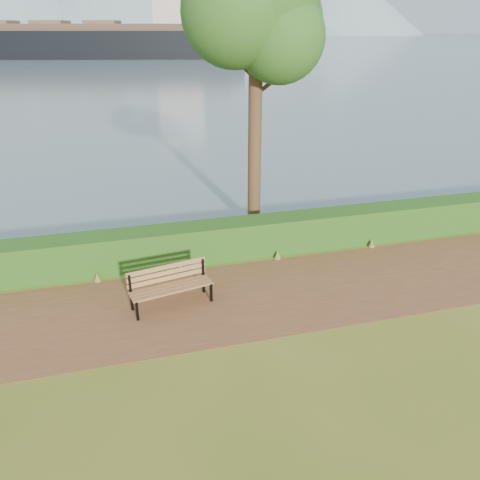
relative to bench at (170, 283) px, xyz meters
name	(u,v)px	position (x,y,z in m)	size (l,w,h in m)	color
ground	(241,306)	(1.55, -0.52, -0.54)	(140.00, 140.00, 0.00)	#57621C
path	(238,299)	(1.55, -0.22, -0.53)	(40.00, 3.40, 0.01)	brown
hedge	(216,241)	(1.55, 2.08, -0.04)	(32.00, 0.85, 1.00)	#174012
water	(107,40)	(1.55, 259.48, -0.53)	(700.00, 510.00, 0.00)	#4A6078
bench	(170,283)	(0.00, 0.00, 0.00)	(1.94, 0.91, 0.94)	black
tree	(257,5)	(3.17, 3.90, 5.84)	(4.18, 3.65, 8.58)	#3B2218
cargo_ship	(78,41)	(-5.57, 100.00, 2.78)	(74.08, 28.19, 22.28)	black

